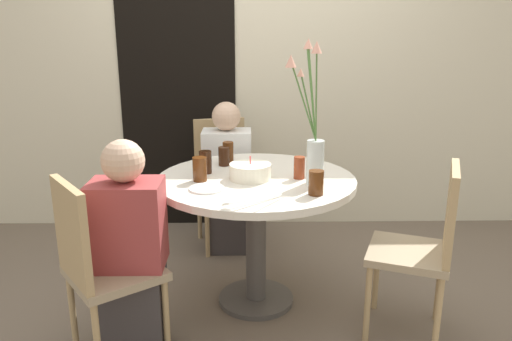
% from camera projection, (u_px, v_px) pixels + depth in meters
% --- Properties ---
extents(ground_plane, '(16.00, 16.00, 0.00)m').
position_uv_depth(ground_plane, '(256.00, 301.00, 3.00)').
color(ground_plane, '#6B5B4C').
extents(wall_back, '(8.00, 0.05, 2.60)m').
position_uv_depth(wall_back, '(253.00, 65.00, 3.88)').
color(wall_back, beige).
rests_on(wall_back, ground_plane).
extents(doorway_panel, '(0.90, 0.01, 2.05)m').
position_uv_depth(doorway_panel, '(178.00, 101.00, 3.92)').
color(doorway_panel, black).
rests_on(doorway_panel, ground_plane).
extents(dining_table, '(1.11, 1.11, 0.78)m').
position_uv_depth(dining_table, '(256.00, 202.00, 2.82)').
color(dining_table, silver).
rests_on(dining_table, ground_plane).
extents(chair_right_flank, '(0.49, 0.49, 0.93)m').
position_uv_depth(chair_right_flank, '(223.00, 174.00, 3.71)').
color(chair_right_flank, '#9E896B').
rests_on(chair_right_flank, ground_plane).
extents(chair_left_flank, '(0.56, 0.56, 0.93)m').
position_uv_depth(chair_left_flank, '(98.00, 262.00, 2.31)').
color(chair_left_flank, '#9E896B').
rests_on(chair_left_flank, ground_plane).
extents(chair_near_front, '(0.52, 0.52, 0.93)m').
position_uv_depth(chair_near_front, '(426.00, 241.00, 2.54)').
color(chair_near_front, '#9E896B').
rests_on(chair_near_front, ground_plane).
extents(birthday_cake, '(0.23, 0.23, 0.13)m').
position_uv_depth(birthday_cake, '(250.00, 171.00, 2.74)').
color(birthday_cake, white).
rests_on(birthday_cake, dining_table).
extents(flower_vase, '(0.22, 0.33, 0.75)m').
position_uv_depth(flower_vase, '(313.00, 137.00, 2.60)').
color(flower_vase, silver).
rests_on(flower_vase, dining_table).
extents(side_plate, '(0.18, 0.18, 0.01)m').
position_uv_depth(side_plate, '(207.00, 189.00, 2.57)').
color(side_plate, white).
rests_on(side_plate, dining_table).
extents(drink_glass_0, '(0.07, 0.07, 0.13)m').
position_uv_depth(drink_glass_0, '(228.00, 152.00, 3.09)').
color(drink_glass_0, '#51280F').
rests_on(drink_glass_0, dining_table).
extents(drink_glass_1, '(0.08, 0.08, 0.12)m').
position_uv_depth(drink_glass_1, '(316.00, 183.00, 2.48)').
color(drink_glass_1, '#51280F').
rests_on(drink_glass_1, dining_table).
extents(drink_glass_2, '(0.07, 0.07, 0.13)m').
position_uv_depth(drink_glass_2, '(205.00, 162.00, 2.85)').
color(drink_glass_2, '#33190C').
rests_on(drink_glass_2, dining_table).
extents(drink_glass_3, '(0.08, 0.08, 0.13)m').
position_uv_depth(drink_glass_3, '(200.00, 169.00, 2.70)').
color(drink_glass_3, '#51280F').
rests_on(drink_glass_3, dining_table).
extents(drink_glass_4, '(0.06, 0.06, 0.12)m').
position_uv_depth(drink_glass_4, '(299.00, 168.00, 2.75)').
color(drink_glass_4, maroon).
rests_on(drink_glass_4, dining_table).
extents(drink_glass_5, '(0.07, 0.07, 0.11)m').
position_uv_depth(drink_glass_5, '(224.00, 156.00, 3.01)').
color(drink_glass_5, '#33190C').
rests_on(drink_glass_5, dining_table).
extents(person_woman, '(0.34, 0.24, 1.09)m').
position_uv_depth(person_woman, '(227.00, 183.00, 3.56)').
color(person_woman, '#383333').
rests_on(person_woman, ground_plane).
extents(person_boy, '(0.34, 0.24, 1.09)m').
position_uv_depth(person_boy, '(130.00, 257.00, 2.41)').
color(person_boy, '#383333').
rests_on(person_boy, ground_plane).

